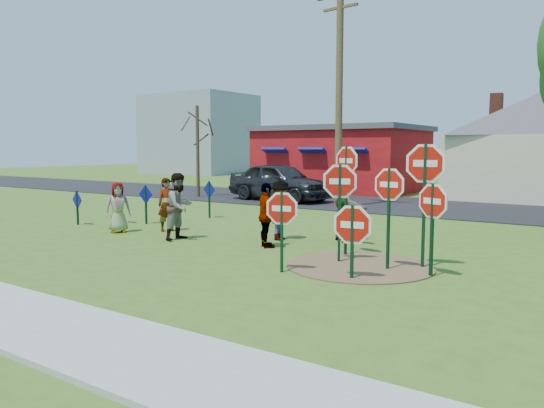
% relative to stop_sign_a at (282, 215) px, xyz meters
% --- Properties ---
extents(ground, '(120.00, 120.00, 0.00)m').
position_rel_stop_sign_a_xyz_m(ground, '(-3.37, 2.39, -1.21)').
color(ground, '#395D1A').
rests_on(ground, ground).
extents(road, '(120.00, 7.50, 0.04)m').
position_rel_stop_sign_a_xyz_m(road, '(-3.37, 13.89, -1.19)').
color(road, black).
rests_on(road, ground).
extents(dirt_patch, '(3.20, 3.20, 0.03)m').
position_rel_stop_sign_a_xyz_m(dirt_patch, '(1.13, 1.39, -1.19)').
color(dirt_patch, brown).
rests_on(dirt_patch, ground).
extents(red_building, '(9.40, 7.69, 3.90)m').
position_rel_stop_sign_a_xyz_m(red_building, '(-8.87, 20.38, 0.76)').
color(red_building, maroon).
rests_on(red_building, ground).
extents(cream_house, '(9.40, 9.40, 6.50)m').
position_rel_stop_sign_a_xyz_m(cream_house, '(2.13, 20.39, 1.72)').
color(cream_house, beige).
rests_on(cream_house, ground).
extents(distant_building, '(10.00, 8.00, 8.00)m').
position_rel_stop_sign_a_xyz_m(distant_building, '(-31.37, 32.39, 2.79)').
color(distant_building, '#8C939E').
rests_on(distant_building, ground).
extents(stop_sign_a, '(0.90, 0.27, 1.80)m').
position_rel_stop_sign_a_xyz_m(stop_sign_a, '(0.00, 0.00, 0.00)').
color(stop_sign_a, '#0D321B').
rests_on(stop_sign_a, ground).
extents(stop_sign_b, '(0.89, 0.27, 2.74)m').
position_rel_stop_sign_a_xyz_m(stop_sign_b, '(0.33, 2.28, 0.80)').
color(stop_sign_b, '#0D321B').
rests_on(stop_sign_b, ground).
extents(stop_sign_c, '(0.94, 0.12, 2.29)m').
position_rel_stop_sign_a_xyz_m(stop_sign_c, '(1.75, 1.41, 0.39)').
color(stop_sign_c, '#0D321B').
rests_on(stop_sign_c, ground).
extents(stop_sign_d, '(1.13, 0.15, 2.82)m').
position_rel_stop_sign_a_xyz_m(stop_sign_d, '(2.30, 2.02, 0.82)').
color(stop_sign_d, '#0D321B').
rests_on(stop_sign_d, ground).
extents(stop_sign_e, '(1.04, 0.20, 1.61)m').
position_rel_stop_sign_a_xyz_m(stop_sign_e, '(1.47, 0.26, -0.20)').
color(stop_sign_e, '#0D321B').
rests_on(stop_sign_e, ground).
extents(stop_sign_f, '(0.89, 0.38, 2.01)m').
position_rel_stop_sign_a_xyz_m(stop_sign_f, '(2.70, 1.33, 0.19)').
color(stop_sign_f, '#0D321B').
rests_on(stop_sign_f, ground).
extents(stop_sign_g, '(0.97, 0.42, 2.36)m').
position_rel_stop_sign_a_xyz_m(stop_sign_g, '(0.56, 1.51, 0.42)').
color(stop_sign_g, '#0D321B').
rests_on(stop_sign_g, ground).
extents(blue_diamond_a, '(0.64, 0.12, 1.16)m').
position_rel_stop_sign_a_xyz_m(blue_diamond_a, '(-9.44, 1.88, -0.50)').
color(blue_diamond_a, '#0D321B').
rests_on(blue_diamond_a, ground).
extents(blue_diamond_b, '(0.64, 0.14, 1.42)m').
position_rel_stop_sign_a_xyz_m(blue_diamond_b, '(-8.52, 2.87, -0.32)').
color(blue_diamond_b, '#0D321B').
rests_on(blue_diamond_b, ground).
extents(blue_diamond_c, '(0.66, 0.06, 1.34)m').
position_rel_stop_sign_a_xyz_m(blue_diamond_c, '(-7.69, 3.32, -0.38)').
color(blue_diamond_c, '#0D321B').
rests_on(blue_diamond_c, ground).
extents(blue_diamond_d, '(0.64, 0.12, 1.38)m').
position_rel_stop_sign_a_xyz_m(blue_diamond_d, '(-6.95, 5.74, -0.35)').
color(blue_diamond_d, '#0D321B').
rests_on(blue_diamond_d, ground).
extents(person_a, '(0.82, 0.90, 1.55)m').
position_rel_stop_sign_a_xyz_m(person_a, '(-7.00, 1.56, -0.44)').
color(person_a, '#3E4284').
rests_on(person_a, ground).
extents(person_b, '(0.64, 0.72, 1.66)m').
position_rel_stop_sign_a_xyz_m(person_b, '(-5.93, 2.59, -0.38)').
color(person_b, '#216662').
rests_on(person_b, ground).
extents(person_c, '(0.73, 0.93, 1.88)m').
position_rel_stop_sign_a_xyz_m(person_c, '(-4.55, 1.70, -0.27)').
color(person_c, brown).
rests_on(person_c, ground).
extents(person_d, '(0.78, 1.16, 1.67)m').
position_rel_stop_sign_a_xyz_m(person_d, '(-2.17, 3.25, -0.37)').
color(person_d, '#39383E').
rests_on(person_d, ground).
extents(person_e, '(1.02, 0.95, 1.68)m').
position_rel_stop_sign_a_xyz_m(person_e, '(-1.84, 2.08, -0.37)').
color(person_e, '#4F2F57').
rests_on(person_e, ground).
extents(person_f, '(1.68, 1.51, 1.86)m').
position_rel_stop_sign_a_xyz_m(person_f, '(-0.57, 4.06, -0.28)').
color(person_f, '#204B32').
rests_on(person_f, ground).
extents(suv, '(5.64, 2.81, 1.85)m').
position_rel_stop_sign_a_xyz_m(suv, '(-8.26, 12.45, -0.25)').
color(suv, '#313137').
rests_on(suv, road).
extents(utility_pole, '(2.33, 0.44, 9.56)m').
position_rel_stop_sign_a_xyz_m(utility_pole, '(-4.50, 11.31, 3.82)').
color(utility_pole, '#4C3823').
rests_on(utility_pole, ground).
extents(bare_tree_west, '(1.80, 1.80, 4.78)m').
position_rel_stop_sign_a_xyz_m(bare_tree_west, '(-12.93, 11.76, 1.88)').
color(bare_tree_west, '#382819').
rests_on(bare_tree_west, ground).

